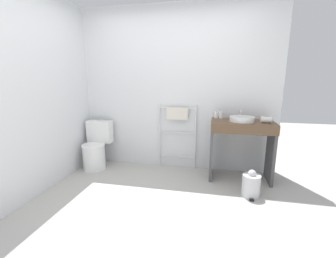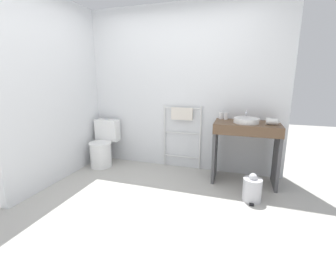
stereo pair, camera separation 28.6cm
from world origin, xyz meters
name	(u,v)px [view 1 (the left image)]	position (x,y,z in m)	size (l,w,h in m)	color
ground_plane	(148,217)	(0.00, 0.00, 0.00)	(12.00, 12.00, 0.00)	#B2AFA8
wall_back	(174,90)	(0.00, 1.55, 1.28)	(3.24, 0.12, 2.56)	silver
wall_side	(55,91)	(-1.56, 0.74, 1.28)	(0.12, 2.20, 2.56)	silver
toilet	(96,148)	(-1.23, 1.17, 0.33)	(0.41, 0.51, 0.78)	white
towel_radiator	(177,123)	(0.08, 1.44, 0.75)	(0.62, 0.06, 1.04)	silver
vanity_counter	(241,141)	(1.05, 1.18, 0.58)	(0.86, 0.51, 0.87)	brown
sink_basin	(242,119)	(1.03, 1.17, 0.91)	(0.34, 0.34, 0.07)	white
faucet	(241,113)	(1.03, 1.35, 0.96)	(0.02, 0.10, 0.13)	silver
cup_near_wall	(216,115)	(0.68, 1.39, 0.92)	(0.06, 0.06, 0.10)	white
cup_near_edge	(221,115)	(0.75, 1.36, 0.92)	(0.06, 0.06, 0.10)	white
hair_dryer	(266,120)	(1.35, 1.16, 0.91)	(0.18, 0.18, 0.08)	white
trash_bin	(251,185)	(1.15, 0.70, 0.15)	(0.22, 0.26, 0.35)	silver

